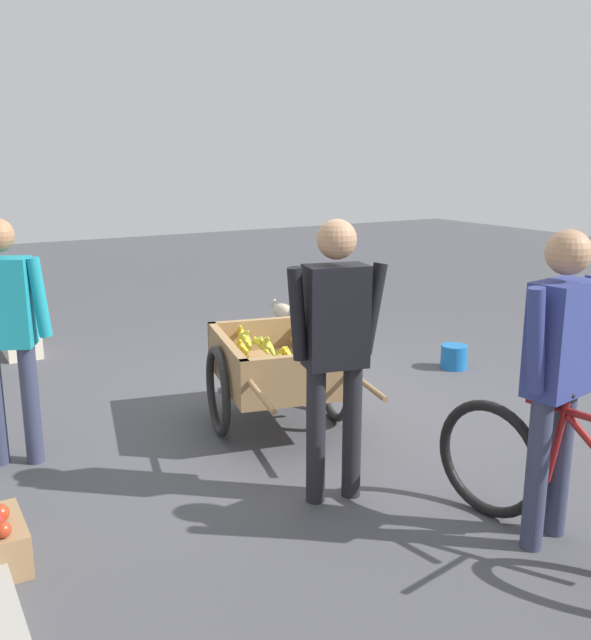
% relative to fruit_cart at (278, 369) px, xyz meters
% --- Properties ---
extents(ground_plane, '(24.00, 24.00, 0.00)m').
position_rel_fruit_cart_xyz_m(ground_plane, '(0.21, -0.37, -0.44)').
color(ground_plane, '#47474C').
extents(fruit_cart, '(1.78, 1.12, 0.72)m').
position_rel_fruit_cart_xyz_m(fruit_cart, '(0.00, 0.00, 0.00)').
color(fruit_cart, '#937047').
rests_on(fruit_cart, ground).
extents(vendor_person, '(0.27, 0.58, 1.62)m').
position_rel_fruit_cart_xyz_m(vendor_person, '(-1.12, 0.25, 0.53)').
color(vendor_person, black).
rests_on(vendor_person, ground).
extents(bicycle, '(1.65, 0.47, 0.85)m').
position_rel_fruit_cart_xyz_m(bicycle, '(-2.20, -0.46, -0.09)').
color(bicycle, black).
rests_on(bicycle, ground).
extents(cyclist_person, '(0.25, 0.57, 1.61)m').
position_rel_fruit_cart_xyz_m(cyclist_person, '(-2.05, -0.43, 0.53)').
color(cyclist_person, '#333851').
rests_on(cyclist_person, ground).
extents(dog, '(0.67, 0.21, 0.40)m').
position_rel_fruit_cart_xyz_m(dog, '(2.18, -1.31, -0.17)').
color(dog, beige).
rests_on(dog, ground).
extents(plastic_bucket, '(0.25, 0.25, 0.22)m').
position_rel_fruit_cart_xyz_m(plastic_bucket, '(0.41, -2.10, -0.33)').
color(plastic_bucket, '#1966B2').
rests_on(plastic_bucket, ground).
extents(apple_crate, '(0.44, 0.32, 0.32)m').
position_rel_fruit_cart_xyz_m(apple_crate, '(2.86, 1.30, -0.31)').
color(apple_crate, beige).
rests_on(apple_crate, ground).
extents(bystander_person, '(0.32, 0.53, 1.58)m').
position_rel_fruit_cart_xyz_m(bystander_person, '(0.31, 1.76, 0.51)').
color(bystander_person, '#333851').
rests_on(bystander_person, ground).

